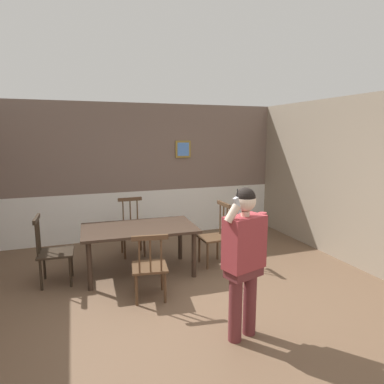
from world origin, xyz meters
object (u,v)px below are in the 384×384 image
chair_at_table_head (132,229)px  chair_by_doorway (150,266)px  dining_table (139,232)px  person_figure (245,254)px  chair_opposite_corner (53,251)px  chair_near_window (215,236)px

chair_at_table_head → chair_by_doorway: bearing=87.6°
chair_by_doorway → chair_at_table_head: (0.07, 1.76, 0.02)m
dining_table → chair_by_doorway: size_ratio=1.90×
chair_at_table_head → person_figure: (0.67, -2.90, 0.45)m
chair_opposite_corner → chair_at_table_head: bearing=125.6°
chair_near_window → chair_at_table_head: 1.52m
chair_near_window → chair_at_table_head: (-1.20, 0.93, -0.01)m
chair_near_window → person_figure: size_ratio=0.64×
chair_opposite_corner → person_figure: size_ratio=0.62×
dining_table → chair_opposite_corner: bearing=177.6°
dining_table → chair_opposite_corner: size_ratio=1.74×
chair_by_doorway → person_figure: (0.74, -1.15, 0.47)m
chair_near_window → chair_by_doorway: bearing=121.2°
chair_opposite_corner → person_figure: (1.94, -2.08, 0.44)m
chair_by_doorway → chair_opposite_corner: size_ratio=0.91×
dining_table → person_figure: size_ratio=1.08×
dining_table → chair_opposite_corner: chair_opposite_corner is taller
dining_table → chair_by_doorway: (-0.04, -0.88, -0.21)m
chair_at_table_head → chair_opposite_corner: chair_at_table_head is taller
chair_by_doorway → chair_at_table_head: size_ratio=0.91×
chair_at_table_head → chair_opposite_corner: bearing=33.0°
dining_table → chair_near_window: chair_near_window is taller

